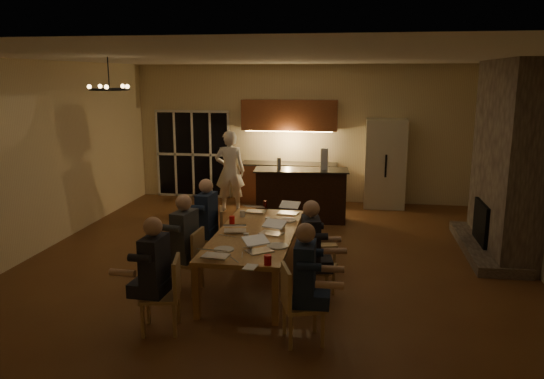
{
  "coord_description": "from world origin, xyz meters",
  "views": [
    {
      "loc": [
        1.27,
        -7.91,
        2.94
      ],
      "look_at": [
        -0.06,
        0.3,
        1.15
      ],
      "focal_mm": 35.0,
      "sensor_mm": 36.0,
      "label": 1
    }
  ],
  "objects": [
    {
      "name": "ceiling",
      "position": [
        0.0,
        0.0,
        3.22
      ],
      "size": [
        8.0,
        9.0,
        0.04
      ],
      "primitive_type": "cube",
      "color": "white",
      "rests_on": "back_wall"
    },
    {
      "name": "can_cola",
      "position": [
        -0.24,
        0.68,
        0.81
      ],
      "size": [
        0.07,
        0.07,
        0.12
      ],
      "primitive_type": "cylinder",
      "color": "#3F0F0C",
      "rests_on": "dining_table"
    },
    {
      "name": "standing_person",
      "position": [
        -1.47,
        3.22,
        0.89
      ],
      "size": [
        0.7,
        0.5,
        1.79
      ],
      "primitive_type": "imported",
      "rotation": [
        0.0,
        0.0,
        3.26
      ],
      "color": "white",
      "rests_on": "ground"
    },
    {
      "name": "bar_bottle",
      "position": [
        -0.28,
        2.53,
        1.2
      ],
      "size": [
        0.08,
        0.08,
        0.24
      ],
      "primitive_type": "cylinder",
      "color": "#99999E",
      "rests_on": "bar_island"
    },
    {
      "name": "chair_right_mid",
      "position": [
        0.79,
        -1.21,
        0.45
      ],
      "size": [
        0.52,
        0.52,
        0.89
      ],
      "primitive_type": null,
      "rotation": [
        0.0,
        0.0,
        1.36
      ],
      "color": "tan",
      "rests_on": "ground"
    },
    {
      "name": "refrigerator",
      "position": [
        1.9,
        4.15,
        1.0
      ],
      "size": [
        0.9,
        0.68,
        2.0
      ],
      "primitive_type": "cube",
      "color": "beige",
      "rests_on": "ground"
    },
    {
      "name": "chair_left_far",
      "position": [
        -1.01,
        -0.11,
        0.45
      ],
      "size": [
        0.54,
        0.54,
        0.89
      ],
      "primitive_type": null,
      "rotation": [
        0.0,
        0.0,
        -1.3
      ],
      "color": "tan",
      "rests_on": "ground"
    },
    {
      "name": "chair_left_near",
      "position": [
        -0.94,
        -2.43,
        0.45
      ],
      "size": [
        0.53,
        0.53,
        0.89
      ],
      "primitive_type": null,
      "rotation": [
        0.0,
        0.0,
        -1.35
      ],
      "color": "tan",
      "rests_on": "ground"
    },
    {
      "name": "redcup_near",
      "position": [
        0.27,
        -2.06,
        0.81
      ],
      "size": [
        0.09,
        0.09,
        0.12
      ],
      "primitive_type": "cylinder",
      "color": "red",
      "rests_on": "dining_table"
    },
    {
      "name": "laptop_a",
      "position": [
        -0.42,
        -1.87,
        0.86
      ],
      "size": [
        0.35,
        0.31,
        0.23
      ],
      "primitive_type": null,
      "rotation": [
        0.0,
        0.0,
        3.04
      ],
      "color": "silver",
      "rests_on": "dining_table"
    },
    {
      "name": "plate_near",
      "position": [
        0.28,
        -1.37,
        0.76
      ],
      "size": [
        0.28,
        0.28,
        0.02
      ],
      "primitive_type": "cylinder",
      "color": "silver",
      "rests_on": "dining_table"
    },
    {
      "name": "fireplace",
      "position": [
        3.7,
        1.2,
        1.6
      ],
      "size": [
        0.58,
        2.5,
        3.2
      ],
      "primitive_type": "cube",
      "color": "#695E53",
      "rests_on": "ground"
    },
    {
      "name": "laptop_b",
      "position": [
        0.08,
        -1.6,
        0.86
      ],
      "size": [
        0.42,
        0.42,
        0.23
      ],
      "primitive_type": null,
      "rotation": [
        0.0,
        0.0,
        0.65
      ],
      "color": "silver",
      "rests_on": "dining_table"
    },
    {
      "name": "person_right_near",
      "position": [
        0.74,
        -2.4,
        0.69
      ],
      "size": [
        0.61,
        0.61,
        1.38
      ],
      "primitive_type": null,
      "rotation": [
        0.0,
        0.0,
        1.59
      ],
      "color": "#1C2647",
      "rests_on": "ground"
    },
    {
      "name": "mug_front",
      "position": [
        -0.18,
        -1.16,
        0.8
      ],
      "size": [
        0.07,
        0.07,
        0.1
      ],
      "primitive_type": "cylinder",
      "color": "silver",
      "rests_on": "dining_table"
    },
    {
      "name": "back_wall",
      "position": [
        0.0,
        4.52,
        1.6
      ],
      "size": [
        8.0,
        0.04,
        3.2
      ],
      "primitive_type": "cube",
      "color": "beige",
      "rests_on": "ground"
    },
    {
      "name": "person_left_mid",
      "position": [
        -1.01,
        -1.27,
        0.69
      ],
      "size": [
        0.7,
        0.7,
        1.38
      ],
      "primitive_type": null,
      "rotation": [
        0.0,
        0.0,
        -1.76
      ],
      "color": "#3B3F46",
      "rests_on": "ground"
    },
    {
      "name": "chair_left_mid",
      "position": [
        -1.03,
        -1.27,
        0.45
      ],
      "size": [
        0.47,
        0.47,
        0.89
      ],
      "primitive_type": null,
      "rotation": [
        0.0,
        0.0,
        -1.63
      ],
      "color": "tan",
      "rests_on": "ground"
    },
    {
      "name": "bar_blender",
      "position": [
        0.62,
        2.65,
        1.3
      ],
      "size": [
        0.14,
        0.14,
        0.43
      ],
      "primitive_type": "cube",
      "rotation": [
        0.0,
        0.0,
        -0.01
      ],
      "color": "silver",
      "rests_on": "bar_island"
    },
    {
      "name": "dining_table",
      "position": [
        -0.12,
        -0.78,
        0.38
      ],
      "size": [
        1.1,
        2.7,
        0.75
      ],
      "primitive_type": "cube",
      "color": "tan",
      "rests_on": "ground"
    },
    {
      "name": "left_wall",
      "position": [
        -4.02,
        0.0,
        1.6
      ],
      "size": [
        0.04,
        9.0,
        3.2
      ],
      "primitive_type": "cube",
      "color": "beige",
      "rests_on": "ground"
    },
    {
      "name": "chair_right_near",
      "position": [
        0.73,
        -2.42,
        0.45
      ],
      "size": [
        0.56,
        0.56,
        0.89
      ],
      "primitive_type": null,
      "rotation": [
        0.0,
        0.0,
        1.9
      ],
      "color": "tan",
      "rests_on": "ground"
    },
    {
      "name": "person_left_far",
      "position": [
        -1.03,
        -0.15,
        0.69
      ],
      "size": [
        0.66,
        0.66,
        1.38
      ],
      "primitive_type": null,
      "rotation": [
        0.0,
        0.0,
        -1.68
      ],
      "color": "#1C2647",
      "rests_on": "ground"
    },
    {
      "name": "redcup_mid",
      "position": [
        -0.56,
        -0.4,
        0.81
      ],
      "size": [
        0.08,
        0.08,
        0.12
      ],
      "primitive_type": "cylinder",
      "color": "red",
      "rests_on": "dining_table"
    },
    {
      "name": "person_right_mid",
      "position": [
        0.71,
        -1.33,
        0.69
      ],
      "size": [
        0.7,
        0.7,
        1.38
      ],
      "primitive_type": null,
      "rotation": [
        0.0,
        0.0,
        1.75
      ],
      "color": "black",
      "rests_on": "ground"
    },
    {
      "name": "mug_mid",
      "position": [
        -0.03,
        -0.31,
        0.8
      ],
      "size": [
        0.07,
        0.07,
        0.1
      ],
      "primitive_type": "cylinder",
      "color": "silver",
      "rests_on": "dining_table"
    },
    {
      "name": "french_doors",
      "position": [
        -2.7,
        4.47,
        1.05
      ],
      "size": [
        1.86,
        0.08,
        2.1
      ],
      "primitive_type": "cube",
      "color": "black",
      "rests_on": "ground"
    },
    {
      "name": "laptop_d",
      "position": [
        0.11,
        -0.82,
        0.86
      ],
      "size": [
        0.39,
        0.36,
        0.23
      ],
      "primitive_type": null,
      "rotation": [
        0.0,
        0.0,
        -0.3
      ],
      "color": "silver",
      "rests_on": "dining_table"
    },
    {
      "name": "can_right",
      "position": [
        0.23,
        -0.55,
        0.81
      ],
      "size": [
        0.07,
        0.07,
        0.12
      ],
      "primitive_type": "cylinder",
      "color": "#B2B2B7",
      "rests_on": "dining_table"
    },
    {
      "name": "kitchenette",
      "position": [
        -0.3,
        4.2,
        1.2
      ],
      "size": [
        2.24,
        0.68,
        2.4
      ],
      "primitive_type": null,
      "color": "brown",
      "rests_on": "ground"
    },
    {
      "name": "chandelier",
      "position": [
        -2.23,
        -0.73,
        2.75
      ],
      "size": [
        0.57,
        0.57,
        0.03
      ],
      "primitive_type": "torus",
      "color": "black",
      "rests_on": "ceiling"
    },
    {
      "name": "notepad",
      "position": [
        0.08,
        -2.18,
        0.76
      ],
      "size": [
        0.17,
        0.21,
        0.01
      ],
      "primitive_type": "cube",
      "rotation": [
        0.0,
        0.0,
        -0.12
      ],
      "color": "white",
      "rests_on": "dining_table"
    },
    {
      "name": "plate_far",
      "position": [
        0.24,
        -0.09,
        0.76
      ],
      "size": [
        0.27,
        0.27,
        0.02
      ],
      "primitive_type": "cylinder",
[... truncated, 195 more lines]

